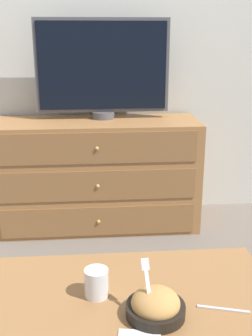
{
  "coord_description": "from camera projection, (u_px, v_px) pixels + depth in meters",
  "views": [
    {
      "loc": [
        0.1,
        -2.87,
        1.23
      ],
      "look_at": [
        0.22,
        -1.34,
        0.74
      ],
      "focal_mm": 45.0,
      "sensor_mm": 36.0,
      "label": 1
    }
  ],
  "objects": [
    {
      "name": "dresser",
      "position": [
        97.0,
        174.0,
        2.75
      ],
      "size": [
        1.3,
        0.47,
        0.7
      ],
      "color": "#9E6B3D",
      "rests_on": "ground_plane"
    },
    {
      "name": "wall_back",
      "position": [
        74.0,
        22.0,
        2.72
      ],
      "size": [
        12.0,
        0.05,
        2.6
      ],
      "color": "silver",
      "rests_on": "ground_plane"
    },
    {
      "name": "drink_cup",
      "position": [
        96.0,
        284.0,
        1.36
      ],
      "size": [
        0.08,
        0.08,
        0.09
      ],
      "color": "beige",
      "rests_on": "coffee_table"
    },
    {
      "name": "coffee_table",
      "position": [
        132.0,
        316.0,
        1.35
      ],
      "size": [
        0.97,
        0.64,
        0.42
      ],
      "color": "#9E6B3D",
      "rests_on": "ground_plane"
    },
    {
      "name": "ground_plane",
      "position": [
        80.0,
        209.0,
        3.09
      ],
      "size": [
        12.0,
        12.0,
        0.0
      ],
      "primitive_type": "plane",
      "color": "#70665B"
    },
    {
      "name": "tv",
      "position": [
        102.0,
        68.0,
        2.63
      ],
      "size": [
        0.84,
        0.14,
        0.62
      ],
      "color": "#515156",
      "rests_on": "dresser"
    },
    {
      "name": "knife",
      "position": [
        223.0,
        309.0,
        1.3
      ],
      "size": [
        0.16,
        0.05,
        0.01
      ],
      "color": "silver",
      "rests_on": "coffee_table"
    },
    {
      "name": "takeout_bowl",
      "position": [
        156.0,
        306.0,
        1.27
      ],
      "size": [
        0.18,
        0.18,
        0.17
      ],
      "color": "black",
      "rests_on": "coffee_table"
    }
  ]
}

